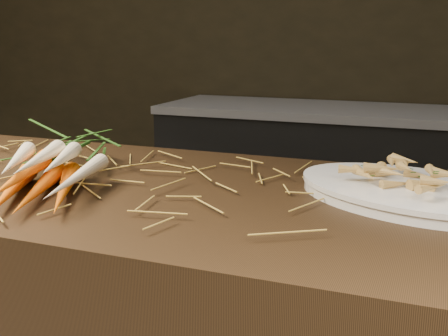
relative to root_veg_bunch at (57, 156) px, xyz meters
The scene contains 5 objects.
back_counter 2.00m from the root_veg_bunch, 82.55° to the left, with size 1.82×0.62×0.84m.
straw_bedding 0.07m from the root_veg_bunch, 148.92° to the left, with size 1.40×0.60×0.02m, color olive, non-canonical shape.
root_veg_bunch is the anchor object (origin of this frame).
serving_platter 0.71m from the root_veg_bunch, ahead, with size 0.43×0.29×0.02m, color white, non-canonical shape.
roasted_veg_heap 0.71m from the root_veg_bunch, ahead, with size 0.21×0.15×0.05m, color #9D6E40, non-canonical shape.
Camera 1 is at (0.79, -0.66, 1.19)m, focal length 45.00 mm.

